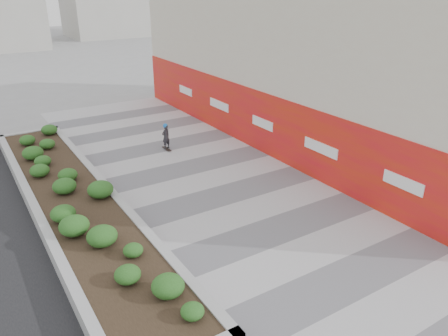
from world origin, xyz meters
The scene contains 6 objects.
ground centered at (0.00, 0.00, 0.00)m, with size 160.00×160.00×0.00m, color gray.
walkway centered at (0.00, 3.00, 0.01)m, with size 8.00×36.00×0.01m, color #A8A8AD.
building centered at (6.98, 8.98, 3.98)m, with size 6.04×24.08×8.00m.
planter centered at (-5.50, 7.00, 0.42)m, with size 3.00×18.00×0.90m.
manhole_cover centered at (0.50, 3.00, 0.00)m, with size 0.44×0.44×0.01m, color #595654.
skateboarder centered at (0.08, 10.81, 0.71)m, with size 0.51×0.72×1.39m.
Camera 1 is at (-8.45, -8.14, 7.89)m, focal length 35.00 mm.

